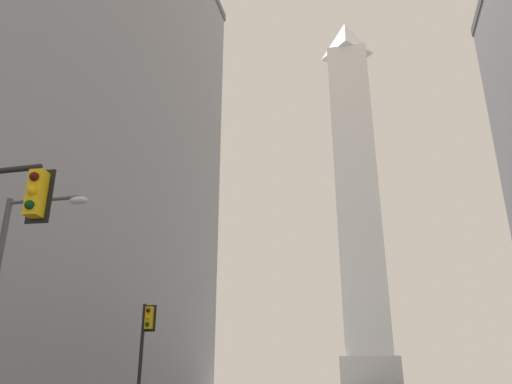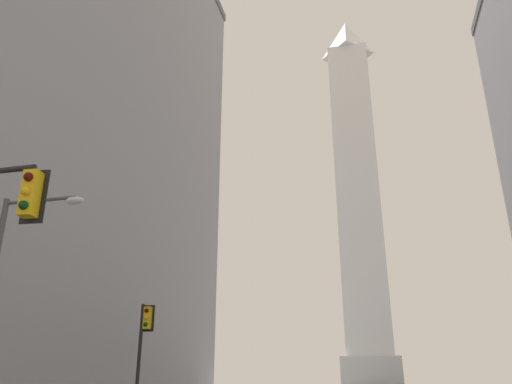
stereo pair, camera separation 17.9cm
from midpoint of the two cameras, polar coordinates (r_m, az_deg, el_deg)
obelisk at (r=75.79m, az=11.44°, el=0.20°), size 7.63×7.63×58.73m
traffic_light_mid_left at (r=26.58m, az=-12.80°, el=-16.23°), size 0.77×0.50×5.32m
street_lamp at (r=18.06m, az=-26.66°, el=-8.98°), size 3.06×0.36×7.45m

